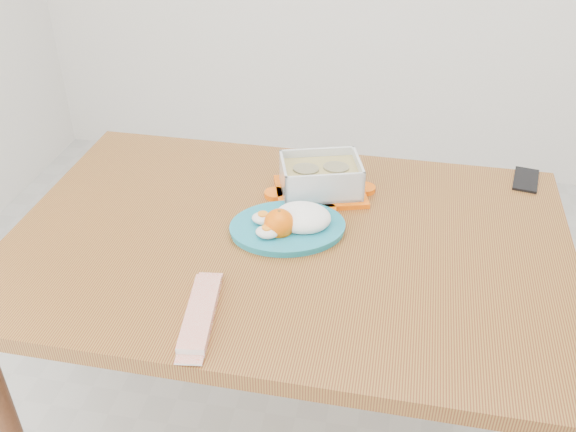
% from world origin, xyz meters
% --- Properties ---
extents(dining_table, '(1.34, 0.90, 0.75)m').
position_xyz_m(dining_table, '(-0.20, 0.02, 0.66)').
color(dining_table, olive).
rests_on(dining_table, ground).
extents(food_container, '(0.27, 0.23, 0.10)m').
position_xyz_m(food_container, '(-0.16, 0.23, 0.80)').
color(food_container, '#FF6007').
rests_on(food_container, dining_table).
extents(orange_fruit, '(0.07, 0.07, 0.07)m').
position_xyz_m(orange_fruit, '(-0.22, 0.02, 0.79)').
color(orange_fruit, '#FF4F05').
rests_on(orange_fruit, dining_table).
extents(rice_plate, '(0.34, 0.34, 0.07)m').
position_xyz_m(rice_plate, '(-0.20, 0.05, 0.77)').
color(rice_plate, teal).
rests_on(rice_plate, dining_table).
extents(candy_bar, '(0.08, 0.23, 0.02)m').
position_xyz_m(candy_bar, '(-0.33, -0.28, 0.76)').
color(candy_bar, red).
rests_on(candy_bar, dining_table).
extents(smartphone, '(0.08, 0.14, 0.01)m').
position_xyz_m(smartphone, '(0.39, 0.40, 0.75)').
color(smartphone, black).
rests_on(smartphone, dining_table).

